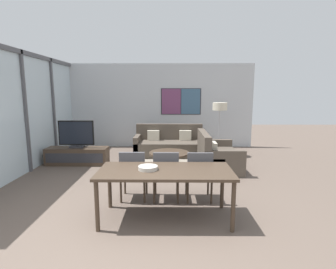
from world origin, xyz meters
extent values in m
plane|color=brown|center=(0.00, 0.00, 0.00)|extent=(24.00, 24.00, 0.00)
cube|color=silver|center=(0.00, 5.82, 1.40)|extent=(6.64, 0.06, 2.80)
cube|color=#2D2D33|center=(0.90, 5.78, 1.55)|extent=(1.34, 0.01, 0.88)
cube|color=#753D66|center=(0.57, 5.78, 1.55)|extent=(0.63, 0.02, 0.84)
cube|color=#426684|center=(1.22, 5.78, 1.55)|extent=(0.63, 0.02, 0.84)
cube|color=silver|center=(-2.82, 2.91, 1.40)|extent=(0.02, 5.82, 2.80)
cube|color=#515156|center=(-2.79, 2.91, 2.75)|extent=(0.07, 5.82, 0.10)
cube|color=#515156|center=(-2.79, 2.91, 1.40)|extent=(0.07, 0.08, 2.80)
cube|color=#515156|center=(-2.79, 4.37, 1.40)|extent=(0.07, 0.08, 2.80)
cube|color=gray|center=(0.51, 3.30, 0.00)|extent=(2.35, 1.69, 0.01)
cube|color=#423326|center=(-1.89, 3.56, 0.22)|extent=(1.57, 0.47, 0.44)
cube|color=#2D2D33|center=(-1.89, 3.32, 0.22)|extent=(1.45, 0.01, 0.24)
cube|color=#2D2D33|center=(-1.89, 3.56, 0.46)|extent=(0.36, 0.20, 0.05)
cube|color=#2D2D33|center=(-1.89, 3.56, 0.53)|extent=(0.06, 0.03, 0.08)
cube|color=black|center=(-1.89, 3.56, 0.83)|extent=(0.91, 0.04, 0.64)
cube|color=black|center=(-1.89, 3.54, 0.83)|extent=(0.85, 0.01, 0.57)
cube|color=#51473D|center=(0.51, 4.54, 0.21)|extent=(2.03, 0.92, 0.42)
cube|color=#51473D|center=(0.51, 4.92, 0.45)|extent=(2.03, 0.16, 0.90)
cube|color=#51473D|center=(-0.44, 4.54, 0.30)|extent=(0.14, 0.92, 0.60)
cube|color=#51473D|center=(1.46, 4.54, 0.30)|extent=(0.14, 0.92, 0.60)
cube|color=beige|center=(0.03, 4.74, 0.57)|extent=(0.36, 0.12, 0.30)
cube|color=beige|center=(0.99, 4.74, 0.57)|extent=(0.36, 0.12, 0.30)
cube|color=#51473D|center=(1.74, 3.21, 0.21)|extent=(0.92, 1.48, 0.42)
cube|color=#51473D|center=(1.36, 3.21, 0.45)|extent=(0.16, 1.48, 0.90)
cube|color=#51473D|center=(1.74, 2.54, 0.30)|extent=(0.92, 0.14, 0.60)
cube|color=#51473D|center=(1.74, 3.88, 0.30)|extent=(0.92, 0.14, 0.60)
cube|color=beige|center=(1.54, 2.88, 0.57)|extent=(0.12, 0.36, 0.30)
cylinder|color=#423326|center=(0.51, 3.30, 0.01)|extent=(0.45, 0.45, 0.03)
cylinder|color=#423326|center=(0.51, 3.30, 0.17)|extent=(0.18, 0.18, 0.34)
cylinder|color=#423326|center=(0.51, 3.30, 0.36)|extent=(1.00, 1.00, 0.04)
cube|color=#423326|center=(0.47, 0.59, 0.73)|extent=(1.94, 0.87, 0.04)
cylinder|color=#423326|center=(-0.45, 0.22, 0.36)|extent=(0.06, 0.06, 0.71)
cylinder|color=#423326|center=(1.38, 0.22, 0.36)|extent=(0.06, 0.06, 0.71)
cylinder|color=#423326|center=(-0.45, 0.97, 0.36)|extent=(0.06, 0.06, 0.71)
cylinder|color=#423326|center=(1.38, 0.97, 0.36)|extent=(0.06, 0.06, 0.71)
cube|color=#4C4C51|center=(-0.10, 1.35, 0.43)|extent=(0.46, 0.46, 0.06)
cube|color=#4C4C51|center=(-0.10, 1.14, 0.67)|extent=(0.42, 0.05, 0.42)
cylinder|color=#423326|center=(-0.30, 1.15, 0.20)|extent=(0.04, 0.04, 0.40)
cylinder|color=#423326|center=(0.10, 1.15, 0.20)|extent=(0.04, 0.04, 0.40)
cylinder|color=#423326|center=(-0.30, 1.55, 0.20)|extent=(0.04, 0.04, 0.40)
cylinder|color=#423326|center=(0.10, 1.55, 0.20)|extent=(0.04, 0.04, 0.40)
cube|color=#4C4C51|center=(0.47, 1.33, 0.43)|extent=(0.46, 0.46, 0.06)
cube|color=#4C4C51|center=(0.47, 1.12, 0.67)|extent=(0.42, 0.05, 0.42)
cylinder|color=#423326|center=(0.27, 1.13, 0.20)|extent=(0.04, 0.04, 0.40)
cylinder|color=#423326|center=(0.67, 1.13, 0.20)|extent=(0.04, 0.04, 0.40)
cylinder|color=#423326|center=(0.27, 1.53, 0.20)|extent=(0.04, 0.04, 0.40)
cylinder|color=#423326|center=(0.67, 1.53, 0.20)|extent=(0.04, 0.04, 0.40)
cube|color=#4C4C51|center=(1.03, 1.32, 0.43)|extent=(0.46, 0.46, 0.06)
cube|color=#4C4C51|center=(1.03, 1.12, 0.67)|extent=(0.42, 0.05, 0.42)
cylinder|color=#423326|center=(0.83, 1.12, 0.20)|extent=(0.04, 0.04, 0.40)
cylinder|color=#423326|center=(1.23, 1.12, 0.20)|extent=(0.04, 0.04, 0.40)
cylinder|color=#423326|center=(0.83, 1.52, 0.20)|extent=(0.04, 0.04, 0.40)
cylinder|color=#423326|center=(1.23, 1.52, 0.20)|extent=(0.04, 0.04, 0.40)
cylinder|color=#B7B2A8|center=(0.21, 0.59, 0.78)|extent=(0.28, 0.28, 0.06)
torus|color=#B7B2A8|center=(0.21, 0.59, 0.80)|extent=(0.29, 0.29, 0.02)
cylinder|color=#2D2D33|center=(1.98, 4.54, 0.01)|extent=(0.28, 0.28, 0.02)
cylinder|color=#B7B7BC|center=(1.98, 4.54, 0.68)|extent=(0.03, 0.03, 1.32)
cylinder|color=beige|center=(1.98, 4.54, 1.46)|extent=(0.42, 0.42, 0.22)
camera|label=1|loc=(0.53, -3.08, 1.87)|focal=28.00mm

